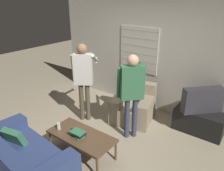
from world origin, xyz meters
The scene contains 12 objects.
ground_plane centered at (0.00, 0.00, 0.00)m, with size 16.00×16.00×0.00m, color gray.
wall_back centered at (-0.01, 2.03, 1.28)m, with size 5.20×0.08×2.55m.
couch_blue centered at (-0.36, -1.26, 0.31)m, with size 1.76×0.98×0.80m.
armchair_beige centered at (0.09, 1.26, 0.31)m, with size 1.03×1.04×0.80m.
coffee_table centered at (0.02, -0.34, 0.37)m, with size 1.19×0.56×0.41m.
tv_stand centered at (1.43, 1.60, 0.23)m, with size 0.96×0.45×0.47m.
tv centered at (1.43, 1.61, 0.72)m, with size 0.70×0.72×0.50m.
person_left_standing centered at (-0.77, 0.58, 1.10)m, with size 0.49×0.82×1.73m.
person_right_standing centered at (0.39, 0.64, 1.07)m, with size 0.53×0.83×1.67m.
book_stack centered at (0.01, -0.40, 0.47)m, with size 0.27×0.20×0.11m.
soda_can centered at (-0.42, -0.45, 0.47)m, with size 0.07×0.07×0.13m.
spare_remote centered at (-0.19, -0.37, 0.42)m, with size 0.10×0.13×0.02m.
Camera 1 is at (2.31, -2.51, 2.62)m, focal length 35.00 mm.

